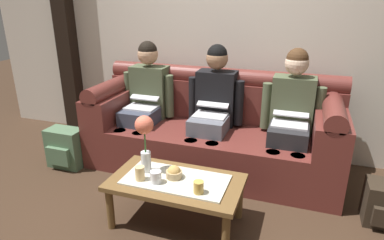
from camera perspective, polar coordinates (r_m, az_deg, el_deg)
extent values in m
plane|color=#382619|center=(2.60, -4.06, -19.00)|extent=(14.00, 14.00, 0.00)
cube|color=beige|center=(3.63, 6.35, 17.19)|extent=(6.00, 0.12, 2.90)
cube|color=black|center=(4.41, -20.95, 16.58)|extent=(0.20, 0.20, 2.90)
cube|color=maroon|center=(3.37, 3.20, -4.88)|extent=(2.43, 0.88, 0.42)
cube|color=maroon|center=(3.52, 4.83, 3.36)|extent=(2.43, 0.22, 0.40)
cylinder|color=maroon|center=(3.45, 4.95, 7.40)|extent=(2.43, 0.18, 0.18)
cube|color=maroon|center=(3.66, -13.10, 2.58)|extent=(0.28, 0.88, 0.28)
cylinder|color=maroon|center=(3.61, -13.33, 5.37)|extent=(0.18, 0.88, 0.18)
cube|color=maroon|center=(3.14, 22.54, -1.48)|extent=(0.28, 0.88, 0.28)
cylinder|color=maroon|center=(3.08, 23.00, 1.72)|extent=(0.18, 0.88, 0.18)
cube|color=#383D4C|center=(3.46, -8.70, 0.74)|extent=(0.34, 0.40, 0.15)
cylinder|color=#383D4C|center=(3.41, -11.96, -5.00)|extent=(0.12, 0.12, 0.42)
cylinder|color=#383D4C|center=(3.32, -8.97, -5.53)|extent=(0.12, 0.12, 0.42)
cube|color=#475138|center=(3.61, -7.11, 4.87)|extent=(0.38, 0.22, 0.54)
cylinder|color=#475138|center=(3.69, -10.67, 4.69)|extent=(0.09, 0.09, 0.44)
cylinder|color=#475138|center=(3.48, -3.90, 4.08)|extent=(0.09, 0.09, 0.44)
sphere|color=tan|center=(3.51, -7.54, 11.02)|extent=(0.21, 0.21, 0.21)
sphere|color=black|center=(3.50, -7.57, 11.66)|extent=(0.19, 0.19, 0.19)
cube|color=silver|center=(3.45, -8.62, 2.14)|extent=(0.31, 0.22, 0.02)
cube|color=silver|center=(3.55, -7.61, 4.48)|extent=(0.31, 0.20, 0.09)
cube|color=black|center=(3.54, -7.68, 4.38)|extent=(0.27, 0.17, 0.07)
cube|color=#595B66|center=(3.20, 3.00, -0.70)|extent=(0.34, 0.40, 0.15)
cylinder|color=#595B66|center=(3.12, -0.23, -7.00)|extent=(0.12, 0.12, 0.42)
cylinder|color=#595B66|center=(3.07, 3.33, -7.55)|extent=(0.12, 0.12, 0.42)
cube|color=black|center=(3.36, 4.21, 3.80)|extent=(0.38, 0.22, 0.54)
cylinder|color=black|center=(3.39, 0.19, 3.68)|extent=(0.09, 0.09, 0.44)
cylinder|color=black|center=(3.28, 7.99, 2.87)|extent=(0.09, 0.09, 0.44)
sphere|color=#936B4C|center=(3.25, 4.30, 10.40)|extent=(0.21, 0.21, 0.21)
sphere|color=black|center=(3.24, 4.32, 11.09)|extent=(0.19, 0.19, 0.19)
cube|color=silver|center=(3.19, 3.13, 0.81)|extent=(0.31, 0.22, 0.02)
cube|color=silver|center=(3.29, 3.88, 3.36)|extent=(0.31, 0.20, 0.09)
cube|color=black|center=(3.29, 3.83, 3.26)|extent=(0.27, 0.17, 0.07)
cube|color=#232326|center=(3.10, 16.11, -2.27)|extent=(0.34, 0.40, 0.15)
cylinder|color=#232326|center=(2.99, 13.30, -8.94)|extent=(0.12, 0.12, 0.42)
cylinder|color=#232326|center=(2.98, 17.16, -9.40)|extent=(0.12, 0.12, 0.42)
cube|color=#475138|center=(3.26, 16.74, 2.45)|extent=(0.38, 0.22, 0.54)
cylinder|color=#475138|center=(3.24, 12.53, 2.37)|extent=(0.09, 0.09, 0.44)
cylinder|color=#475138|center=(3.23, 20.81, 1.43)|extent=(0.09, 0.09, 0.44)
sphere|color=beige|center=(3.14, 17.45, 9.20)|extent=(0.21, 0.21, 0.21)
sphere|color=#472D19|center=(3.14, 17.52, 9.91)|extent=(0.19, 0.19, 0.19)
cube|color=silver|center=(3.09, 16.29, -0.71)|extent=(0.31, 0.22, 0.02)
cube|color=silver|center=(3.20, 16.65, 1.95)|extent=(0.31, 0.19, 0.11)
cube|color=black|center=(3.19, 16.63, 1.82)|extent=(0.27, 0.17, 0.09)
cube|color=brown|center=(2.52, -2.76, -10.58)|extent=(0.98, 0.54, 0.04)
cube|color=beige|center=(2.51, -2.77, -10.10)|extent=(0.76, 0.38, 0.01)
cylinder|color=brown|center=(2.63, -13.77, -14.46)|extent=(0.06, 0.06, 0.33)
cylinder|color=brown|center=(2.34, 5.78, -18.87)|extent=(0.06, 0.06, 0.33)
cylinder|color=brown|center=(2.95, -9.14, -9.99)|extent=(0.06, 0.06, 0.33)
cylinder|color=brown|center=(2.70, 8.07, -13.13)|extent=(0.06, 0.06, 0.33)
cylinder|color=silver|center=(2.59, -7.83, -7.04)|extent=(0.08, 0.08, 0.16)
cylinder|color=#3D7538|center=(2.52, -8.01, -3.68)|extent=(0.01, 0.01, 0.17)
sphere|color=#E0664C|center=(2.47, -8.16, -0.82)|extent=(0.14, 0.14, 0.14)
cylinder|color=tan|center=(2.51, -3.07, -9.19)|extent=(0.12, 0.12, 0.05)
sphere|color=tan|center=(2.50, -3.07, -8.82)|extent=(0.10, 0.10, 0.10)
cylinder|color=#DBB77A|center=(2.50, -8.87, -8.96)|extent=(0.07, 0.07, 0.11)
cylinder|color=gold|center=(2.32, 1.12, -11.38)|extent=(0.07, 0.07, 0.09)
cylinder|color=silver|center=(2.45, -6.18, -9.61)|extent=(0.08, 0.08, 0.09)
cube|color=#4C6B4C|center=(3.64, -20.66, -4.42)|extent=(0.36, 0.21, 0.40)
cube|color=#4C6B4C|center=(3.57, -21.85, -5.78)|extent=(0.25, 0.05, 0.18)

